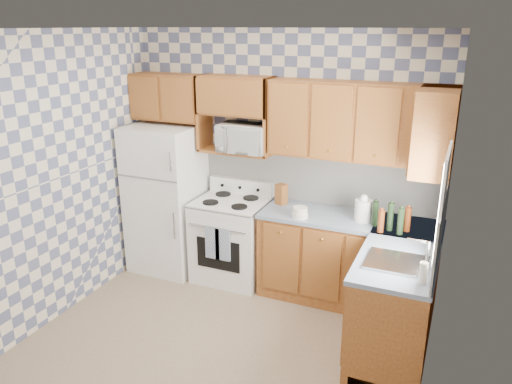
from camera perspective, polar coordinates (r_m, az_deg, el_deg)
floor at (r=4.63m, az=-4.43°, el=-17.58°), size 3.40×3.40×0.00m
back_wall at (r=5.38m, az=3.08°, el=3.73°), size 3.40×0.02×2.70m
right_wall at (r=3.57m, az=20.12°, el=-5.34°), size 0.02×3.20×2.70m
backsplash_back at (r=5.30m, az=7.08°, el=1.68°), size 2.60×0.02×0.56m
backsplash_right at (r=4.37m, az=20.50°, el=-3.13°), size 0.02×1.60×0.56m
refrigerator at (r=5.79m, az=-10.17°, el=-0.75°), size 0.75×0.70×1.68m
stove_body at (r=5.58m, az=-2.81°, el=-5.55°), size 0.76×0.65×0.90m
cooktop at (r=5.41m, az=-2.88°, el=-1.14°), size 0.76×0.65×0.02m
backguard at (r=5.61m, az=-1.67°, el=0.64°), size 0.76×0.08×0.17m
dish_towel_left at (r=5.28m, az=-4.98°, el=-5.82°), size 0.17×0.02×0.35m
dish_towel_right at (r=5.22m, az=-3.82°, el=-6.04°), size 0.17×0.02×0.35m
base_cabinets_back at (r=5.22m, az=10.35°, el=-7.75°), size 1.75×0.60×0.88m
base_cabinets_right at (r=4.70m, az=15.87°, el=-11.31°), size 0.60×1.60×0.88m
countertop_back at (r=5.03m, az=10.64°, el=-3.07°), size 1.77×0.63×0.04m
countertop_right at (r=4.50m, az=16.32°, el=-6.20°), size 0.63×1.60×0.04m
upper_cabinets_back at (r=4.90m, az=11.67°, el=7.89°), size 1.75×0.33×0.74m
upper_cabinets_fridge at (r=5.68m, az=-9.92°, el=10.66°), size 0.82×0.33×0.50m
upper_cabinets_right at (r=4.63m, az=19.85°, el=6.56°), size 0.33×0.70×0.74m
microwave_shelf at (r=5.39m, az=-2.23°, el=4.70°), size 0.80×0.33×0.03m
microwave at (r=5.27m, az=-1.37°, el=6.18°), size 0.54×0.37×0.29m
sink at (r=4.17m, az=15.78°, el=-7.79°), size 0.48×0.40×0.03m
window at (r=3.95m, az=20.52°, el=-1.50°), size 0.02×0.66×0.86m
bottle_0 at (r=4.75m, az=15.11°, el=-2.73°), size 0.06×0.06×0.27m
bottle_1 at (r=4.69m, az=16.19°, el=-3.24°), size 0.06×0.06×0.25m
bottle_2 at (r=4.78m, az=16.94°, el=-3.00°), size 0.06×0.06×0.23m
bottle_3 at (r=4.70m, az=14.09°, el=-3.25°), size 0.06×0.06×0.21m
bottle_4 at (r=4.83m, az=13.45°, el=-2.41°), size 0.06×0.06×0.24m
knife_block at (r=5.27m, az=2.91°, el=-0.24°), size 0.13×0.13×0.22m
electric_kettle at (r=4.92m, az=12.16°, el=-2.10°), size 0.17×0.17×0.21m
food_containers at (r=4.93m, az=5.05°, el=-2.33°), size 0.16×0.16×0.11m
soap_bottle at (r=3.89m, az=18.57°, el=-8.79°), size 0.06×0.06×0.17m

